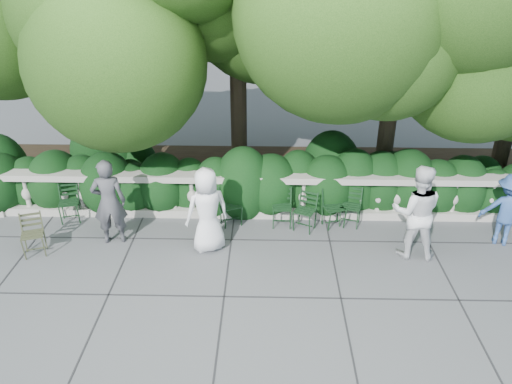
{
  "coord_description": "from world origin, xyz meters",
  "views": [
    {
      "loc": [
        0.21,
        -7.77,
        5.51
      ],
      "look_at": [
        0.0,
        1.0,
        1.0
      ],
      "focal_mm": 35.0,
      "sensor_mm": 36.0,
      "label": 1
    }
  ],
  "objects_px": {
    "person_woman_grey": "(109,202)",
    "chair_f": "(348,228)",
    "chair_weathered": "(36,258)",
    "person_casual_man": "(416,212)",
    "chair_e": "(301,233)",
    "chair_d": "(282,229)",
    "chair_a": "(72,224)",
    "chair_b": "(233,227)",
    "person_older_blue": "(507,210)",
    "chair_c": "(336,229)",
    "person_businessman": "(207,210)"
  },
  "relations": [
    {
      "from": "chair_a",
      "to": "chair_f",
      "type": "bearing_deg",
      "value": -14.06
    },
    {
      "from": "chair_b",
      "to": "chair_d",
      "type": "height_order",
      "value": "same"
    },
    {
      "from": "chair_d",
      "to": "chair_e",
      "type": "distance_m",
      "value": 0.43
    },
    {
      "from": "chair_e",
      "to": "person_older_blue",
      "type": "relative_size",
      "value": 0.56
    },
    {
      "from": "chair_weathered",
      "to": "person_casual_man",
      "type": "xyz_separation_m",
      "value": [
        7.2,
        0.31,
        0.94
      ]
    },
    {
      "from": "person_older_blue",
      "to": "chair_b",
      "type": "bearing_deg",
      "value": 17.17
    },
    {
      "from": "chair_d",
      "to": "chair_weathered",
      "type": "distance_m",
      "value": 4.88
    },
    {
      "from": "chair_f",
      "to": "person_businessman",
      "type": "bearing_deg",
      "value": -147.1
    },
    {
      "from": "chair_d",
      "to": "chair_weathered",
      "type": "xyz_separation_m",
      "value": [
        -4.74,
        -1.18,
        0.0
      ]
    },
    {
      "from": "chair_a",
      "to": "chair_b",
      "type": "distance_m",
      "value": 3.49
    },
    {
      "from": "chair_weathered",
      "to": "person_woman_grey",
      "type": "xyz_separation_m",
      "value": [
        1.34,
        0.65,
        0.89
      ]
    },
    {
      "from": "chair_c",
      "to": "chair_e",
      "type": "height_order",
      "value": "same"
    },
    {
      "from": "chair_e",
      "to": "person_casual_man",
      "type": "relative_size",
      "value": 0.45
    },
    {
      "from": "chair_e",
      "to": "chair_f",
      "type": "distance_m",
      "value": 1.02
    },
    {
      "from": "chair_e",
      "to": "person_older_blue",
      "type": "xyz_separation_m",
      "value": [
        3.97,
        -0.27,
        0.75
      ]
    },
    {
      "from": "chair_c",
      "to": "chair_f",
      "type": "height_order",
      "value": "same"
    },
    {
      "from": "chair_c",
      "to": "person_older_blue",
      "type": "height_order",
      "value": "person_older_blue"
    },
    {
      "from": "person_casual_man",
      "to": "chair_b",
      "type": "bearing_deg",
      "value": -6.5
    },
    {
      "from": "chair_a",
      "to": "chair_e",
      "type": "bearing_deg",
      "value": -16.53
    },
    {
      "from": "chair_weathered",
      "to": "person_casual_man",
      "type": "bearing_deg",
      "value": -16.81
    },
    {
      "from": "chair_e",
      "to": "person_casual_man",
      "type": "distance_m",
      "value": 2.37
    },
    {
      "from": "person_older_blue",
      "to": "chair_d",
      "type": "bearing_deg",
      "value": 16.73
    },
    {
      "from": "chair_d",
      "to": "chair_e",
      "type": "height_order",
      "value": "same"
    },
    {
      "from": "person_casual_man",
      "to": "chair_d",
      "type": "bearing_deg",
      "value": -11.12
    },
    {
      "from": "chair_a",
      "to": "chair_weathered",
      "type": "bearing_deg",
      "value": -114.03
    },
    {
      "from": "chair_a",
      "to": "chair_weathered",
      "type": "height_order",
      "value": "same"
    },
    {
      "from": "chair_f",
      "to": "chair_weathered",
      "type": "bearing_deg",
      "value": -151.71
    },
    {
      "from": "chair_a",
      "to": "chair_b",
      "type": "relative_size",
      "value": 1.0
    },
    {
      "from": "chair_f",
      "to": "person_casual_man",
      "type": "bearing_deg",
      "value": -25.06
    },
    {
      "from": "chair_a",
      "to": "person_older_blue",
      "type": "xyz_separation_m",
      "value": [
        8.89,
        -0.5,
        0.75
      ]
    },
    {
      "from": "chair_c",
      "to": "chair_weathered",
      "type": "xyz_separation_m",
      "value": [
        -5.88,
        -1.19,
        0.0
      ]
    },
    {
      "from": "chair_weathered",
      "to": "person_woman_grey",
      "type": "height_order",
      "value": "person_woman_grey"
    },
    {
      "from": "chair_a",
      "to": "chair_weathered",
      "type": "distance_m",
      "value": 1.29
    },
    {
      "from": "chair_b",
      "to": "person_woman_grey",
      "type": "bearing_deg",
      "value": 171.24
    },
    {
      "from": "chair_d",
      "to": "chair_f",
      "type": "bearing_deg",
      "value": 4.0
    },
    {
      "from": "chair_a",
      "to": "chair_e",
      "type": "relative_size",
      "value": 1.0
    },
    {
      "from": "chair_a",
      "to": "chair_d",
      "type": "distance_m",
      "value": 4.51
    },
    {
      "from": "person_woman_grey",
      "to": "chair_f",
      "type": "bearing_deg",
      "value": 176.53
    },
    {
      "from": "person_businessman",
      "to": "person_casual_man",
      "type": "relative_size",
      "value": 0.91
    },
    {
      "from": "person_older_blue",
      "to": "chair_c",
      "type": "bearing_deg",
      "value": 14.72
    },
    {
      "from": "person_casual_man",
      "to": "chair_e",
      "type": "bearing_deg",
      "value": -11.36
    },
    {
      "from": "chair_b",
      "to": "chair_weathered",
      "type": "relative_size",
      "value": 1.0
    },
    {
      "from": "chair_d",
      "to": "person_older_blue",
      "type": "relative_size",
      "value": 0.56
    },
    {
      "from": "person_businessman",
      "to": "person_casual_man",
      "type": "height_order",
      "value": "person_casual_man"
    },
    {
      "from": "chair_a",
      "to": "person_woman_grey",
      "type": "bearing_deg",
      "value": -43.28
    },
    {
      "from": "chair_b",
      "to": "person_woman_grey",
      "type": "xyz_separation_m",
      "value": [
        -2.37,
        -0.59,
        0.89
      ]
    },
    {
      "from": "chair_a",
      "to": "person_woman_grey",
      "type": "height_order",
      "value": "person_woman_grey"
    },
    {
      "from": "chair_c",
      "to": "chair_a",
      "type": "bearing_deg",
      "value": 158.85
    },
    {
      "from": "chair_c",
      "to": "person_older_blue",
      "type": "relative_size",
      "value": 0.56
    },
    {
      "from": "person_woman_grey",
      "to": "chair_e",
      "type": "bearing_deg",
      "value": 175.29
    }
  ]
}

